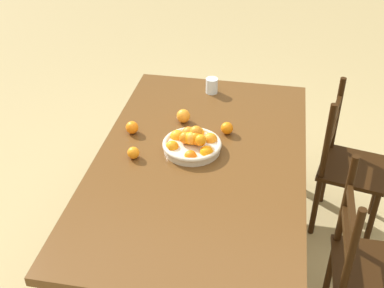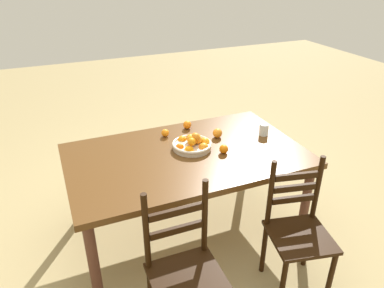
{
  "view_description": "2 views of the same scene",
  "coord_description": "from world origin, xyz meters",
  "px_view_note": "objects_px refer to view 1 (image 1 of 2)",
  "views": [
    {
      "loc": [
        2.08,
        0.34,
        2.27
      ],
      "look_at": [
        -0.07,
        -0.06,
        0.77
      ],
      "focal_mm": 46.7,
      "sensor_mm": 36.0,
      "label": 1
    },
    {
      "loc": [
        0.91,
        2.27,
        2.08
      ],
      "look_at": [
        -0.07,
        -0.06,
        0.77
      ],
      "focal_mm": 33.94,
      "sensor_mm": 36.0,
      "label": 2
    }
  ],
  "objects_px": {
    "fruit_bowl": "(192,143)",
    "orange_loose_0": "(227,128)",
    "chair_near_window": "(368,271)",
    "chair_by_cabinet": "(346,166)",
    "drinking_glass": "(212,86)",
    "orange_loose_2": "(132,128)",
    "orange_loose_3": "(183,116)",
    "dining_table": "(200,170)",
    "orange_loose_1": "(133,153)"
  },
  "relations": [
    {
      "from": "fruit_bowl",
      "to": "orange_loose_0",
      "type": "xyz_separation_m",
      "value": [
        -0.19,
        0.16,
        -0.01
      ]
    },
    {
      "from": "fruit_bowl",
      "to": "chair_near_window",
      "type": "bearing_deg",
      "value": 64.62
    },
    {
      "from": "chair_by_cabinet",
      "to": "fruit_bowl",
      "type": "height_order",
      "value": "chair_by_cabinet"
    },
    {
      "from": "chair_by_cabinet",
      "to": "drinking_glass",
      "type": "distance_m",
      "value": 0.96
    },
    {
      "from": "chair_near_window",
      "to": "orange_loose_0",
      "type": "distance_m",
      "value": 1.03
    },
    {
      "from": "orange_loose_2",
      "to": "drinking_glass",
      "type": "relative_size",
      "value": 0.73
    },
    {
      "from": "chair_near_window",
      "to": "drinking_glass",
      "type": "bearing_deg",
      "value": 40.87
    },
    {
      "from": "orange_loose_0",
      "to": "orange_loose_3",
      "type": "relative_size",
      "value": 0.88
    },
    {
      "from": "dining_table",
      "to": "chair_by_cabinet",
      "type": "bearing_deg",
      "value": 119.49
    },
    {
      "from": "fruit_bowl",
      "to": "orange_loose_1",
      "type": "distance_m",
      "value": 0.32
    },
    {
      "from": "chair_near_window",
      "to": "orange_loose_0",
      "type": "height_order",
      "value": "chair_near_window"
    },
    {
      "from": "dining_table",
      "to": "orange_loose_0",
      "type": "relative_size",
      "value": 26.15
    },
    {
      "from": "dining_table",
      "to": "orange_loose_1",
      "type": "height_order",
      "value": "orange_loose_1"
    },
    {
      "from": "chair_near_window",
      "to": "fruit_bowl",
      "type": "distance_m",
      "value": 1.07
    },
    {
      "from": "dining_table",
      "to": "chair_near_window",
      "type": "relative_size",
      "value": 1.87
    },
    {
      "from": "fruit_bowl",
      "to": "orange_loose_1",
      "type": "height_order",
      "value": "fruit_bowl"
    },
    {
      "from": "orange_loose_2",
      "to": "dining_table",
      "type": "bearing_deg",
      "value": 66.86
    },
    {
      "from": "orange_loose_0",
      "to": "orange_loose_1",
      "type": "relative_size",
      "value": 1.08
    },
    {
      "from": "chair_by_cabinet",
      "to": "orange_loose_0",
      "type": "bearing_deg",
      "value": 117.51
    },
    {
      "from": "drinking_glass",
      "to": "chair_by_cabinet",
      "type": "bearing_deg",
      "value": 73.11
    },
    {
      "from": "chair_by_cabinet",
      "to": "orange_loose_1",
      "type": "relative_size",
      "value": 14.68
    },
    {
      "from": "chair_near_window",
      "to": "orange_loose_1",
      "type": "xyz_separation_m",
      "value": [
        -0.31,
        -1.21,
        0.31
      ]
    },
    {
      "from": "orange_loose_1",
      "to": "drinking_glass",
      "type": "bearing_deg",
      "value": 159.25
    },
    {
      "from": "orange_loose_3",
      "to": "chair_by_cabinet",
      "type": "bearing_deg",
      "value": 96.97
    },
    {
      "from": "chair_by_cabinet",
      "to": "orange_loose_1",
      "type": "bearing_deg",
      "value": 126.04
    },
    {
      "from": "drinking_glass",
      "to": "orange_loose_2",
      "type": "bearing_deg",
      "value": -33.8
    },
    {
      "from": "chair_by_cabinet",
      "to": "orange_loose_2",
      "type": "xyz_separation_m",
      "value": [
        0.29,
        -1.24,
        0.31
      ]
    },
    {
      "from": "dining_table",
      "to": "orange_loose_0",
      "type": "distance_m",
      "value": 0.31
    },
    {
      "from": "orange_loose_3",
      "to": "orange_loose_2",
      "type": "bearing_deg",
      "value": -57.23
    },
    {
      "from": "dining_table",
      "to": "orange_loose_3",
      "type": "height_order",
      "value": "orange_loose_3"
    },
    {
      "from": "orange_loose_1",
      "to": "chair_near_window",
      "type": "bearing_deg",
      "value": 75.75
    },
    {
      "from": "chair_by_cabinet",
      "to": "orange_loose_2",
      "type": "height_order",
      "value": "chair_by_cabinet"
    },
    {
      "from": "fruit_bowl",
      "to": "orange_loose_1",
      "type": "bearing_deg",
      "value": -65.74
    },
    {
      "from": "dining_table",
      "to": "orange_loose_2",
      "type": "xyz_separation_m",
      "value": [
        -0.18,
        -0.42,
        0.11
      ]
    },
    {
      "from": "chair_by_cabinet",
      "to": "orange_loose_2",
      "type": "relative_size",
      "value": 13.15
    },
    {
      "from": "orange_loose_1",
      "to": "drinking_glass",
      "type": "distance_m",
      "value": 0.83
    },
    {
      "from": "orange_loose_1",
      "to": "orange_loose_2",
      "type": "xyz_separation_m",
      "value": [
        -0.23,
        -0.07,
        0.0
      ]
    },
    {
      "from": "dining_table",
      "to": "orange_loose_2",
      "type": "bearing_deg",
      "value": -113.14
    },
    {
      "from": "fruit_bowl",
      "to": "chair_by_cabinet",
      "type": "bearing_deg",
      "value": 113.79
    },
    {
      "from": "fruit_bowl",
      "to": "orange_loose_2",
      "type": "relative_size",
      "value": 4.43
    },
    {
      "from": "orange_loose_1",
      "to": "fruit_bowl",
      "type": "bearing_deg",
      "value": 114.26
    },
    {
      "from": "dining_table",
      "to": "chair_by_cabinet",
      "type": "xyz_separation_m",
      "value": [
        -0.46,
        0.82,
        -0.2
      ]
    },
    {
      "from": "dining_table",
      "to": "chair_by_cabinet",
      "type": "relative_size",
      "value": 1.93
    },
    {
      "from": "chair_near_window",
      "to": "chair_by_cabinet",
      "type": "relative_size",
      "value": 1.03
    },
    {
      "from": "chair_near_window",
      "to": "drinking_glass",
      "type": "height_order",
      "value": "chair_near_window"
    },
    {
      "from": "dining_table",
      "to": "drinking_glass",
      "type": "relative_size",
      "value": 18.49
    },
    {
      "from": "fruit_bowl",
      "to": "drinking_glass",
      "type": "distance_m",
      "value": 0.65
    },
    {
      "from": "dining_table",
      "to": "orange_loose_1",
      "type": "bearing_deg",
      "value": -81.43
    },
    {
      "from": "orange_loose_2",
      "to": "fruit_bowl",
      "type": "bearing_deg",
      "value": 74.58
    },
    {
      "from": "fruit_bowl",
      "to": "orange_loose_3",
      "type": "xyz_separation_m",
      "value": [
        -0.27,
        -0.1,
        -0.0
      ]
    }
  ]
}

